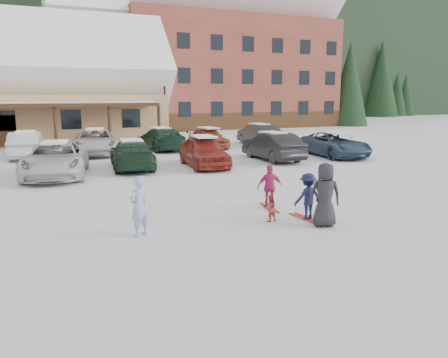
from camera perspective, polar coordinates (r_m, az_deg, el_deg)
name	(u,v)px	position (r m, az deg, el deg)	size (l,w,h in m)	color
ground	(228,220)	(12.55, 0.56, -5.38)	(160.00, 160.00, 0.00)	white
forested_hillside	(53,16)	(97.39, -21.44, 19.22)	(300.00, 70.00, 38.00)	black
alpine_hotel	(208,51)	(52.88, -2.10, 16.34)	(31.48, 14.01, 21.48)	brown
lamp_post	(165,99)	(36.87, -7.74, 10.28)	(0.50, 0.25, 5.69)	black
conifer_1	(350,73)	(55.46, 16.08, 13.22)	(4.84, 4.84, 11.22)	black
conifer_3	(128,83)	(56.11, -12.46, 12.18)	(3.96, 3.96, 9.18)	black
conifer_4	(310,76)	(69.09, 11.20, 13.10)	(5.06, 5.06, 11.73)	black
adult_skier	(139,206)	(11.17, -11.04, -3.52)	(0.56, 0.37, 1.55)	#8DA2CD
toddler_red	(270,208)	(12.38, 6.03, -3.80)	(0.38, 0.29, 0.78)	#AB3930
child_navy	(308,196)	(12.68, 10.87, -2.26)	(0.87, 0.50, 1.35)	#15163D
skis_child_navy	(307,219)	(12.85, 10.77, -5.12)	(0.20, 1.40, 0.03)	red
child_magenta	(270,187)	(13.77, 6.01, -1.00)	(0.82, 0.34, 1.39)	#C32567
skis_child_magenta	(269,208)	(13.92, 5.96, -3.75)	(0.20, 1.40, 0.03)	red
bystander_dark	(325,195)	(12.06, 13.04, -2.04)	(0.86, 0.56, 1.75)	black
parked_car_2	(56,159)	(20.55, -21.10, 2.43)	(2.55, 5.53, 1.54)	silver
parked_car_3	(132,154)	(21.75, -11.93, 3.16)	(1.96, 4.82, 1.40)	#183420
parked_car_4	(204,151)	(21.91, -2.65, 3.61)	(1.81, 4.50, 1.53)	maroon
parked_car_5	(273,146)	(24.31, 6.36, 4.27)	(1.63, 4.66, 1.54)	black
parked_car_6	(334,144)	(26.46, 14.23, 4.39)	(2.34, 5.07, 1.41)	#33475F
parked_car_9	(26,145)	(27.44, -24.41, 4.10)	(1.61, 4.61, 1.52)	silver
parked_car_10	(95,142)	(27.73, -16.45, 4.71)	(2.57, 5.58, 1.55)	silver
parked_car_11	(161,139)	(29.07, -8.28, 5.20)	(2.04, 5.03, 1.46)	#173726
parked_car_12	(209,138)	(29.82, -2.03, 5.38)	(1.64, 4.09, 1.39)	#AB4E31
parked_car_13	(259,134)	(31.87, 4.63, 5.82)	(1.61, 4.62, 1.52)	black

